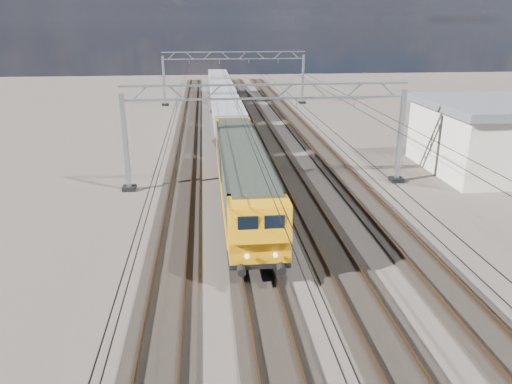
{
  "coord_description": "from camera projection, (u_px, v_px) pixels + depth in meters",
  "views": [
    {
      "loc": [
        -4.15,
        -29.23,
        11.1
      ],
      "look_at": [
        -1.57,
        -4.19,
        2.4
      ],
      "focal_mm": 35.0,
      "sensor_mm": 36.0,
      "label": 1
    }
  ],
  "objects": [
    {
      "name": "catenary_gantry_far",
      "position": [
        234.0,
        76.0,
        67.84
      ],
      "size": [
        19.9,
        0.9,
        7.11
      ],
      "color": "#98A0A6",
      "rests_on": "ground"
    },
    {
      "name": "catenary_gantry_mid",
      "position": [
        267.0,
        131.0,
        34.0
      ],
      "size": [
        19.9,
        0.9,
        7.11
      ],
      "color": "#98A0A6",
      "rests_on": "ground"
    },
    {
      "name": "track_loco",
      "position": [
        242.0,
        206.0,
        31.29
      ],
      "size": [
        2.6,
        140.0,
        0.3
      ],
      "color": "black",
      "rests_on": "ground"
    },
    {
      "name": "track_outer_west",
      "position": [
        178.0,
        208.0,
        30.91
      ],
      "size": [
        2.6,
        140.0,
        0.3
      ],
      "color": "black",
      "rests_on": "ground"
    },
    {
      "name": "ground",
      "position": [
        274.0,
        205.0,
        31.51
      ],
      "size": [
        160.0,
        160.0,
        0.0
      ],
      "primitive_type": "plane",
      "color": "#2B2520",
      "rests_on": "ground"
    },
    {
      "name": "hopper_wagon_mid",
      "position": [
        222.0,
        97.0,
        60.31
      ],
      "size": [
        3.38,
        13.0,
        3.25
      ],
      "color": "black",
      "rests_on": "ground"
    },
    {
      "name": "locomotive",
      "position": [
        242.0,
        172.0,
        30.3
      ],
      "size": [
        2.76,
        21.1,
        3.62
      ],
      "color": "black",
      "rests_on": "ground"
    },
    {
      "name": "hopper_wagon_third",
      "position": [
        219.0,
        83.0,
        73.66
      ],
      "size": [
        3.38,
        13.0,
        3.25
      ],
      "color": "black",
      "rests_on": "ground"
    },
    {
      "name": "hopper_wagon_lead",
      "position": [
        228.0,
        119.0,
        46.96
      ],
      "size": [
        3.38,
        13.0,
        3.25
      ],
      "color": "black",
      "rests_on": "ground"
    },
    {
      "name": "overhead_wires",
      "position": [
        260.0,
        96.0,
        37.15
      ],
      "size": [
        12.03,
        140.0,
        0.53
      ],
      "color": "black",
      "rests_on": "ground"
    },
    {
      "name": "track_outer_east",
      "position": [
        366.0,
        201.0,
        32.07
      ],
      "size": [
        2.6,
        140.0,
        0.3
      ],
      "color": "black",
      "rests_on": "ground"
    },
    {
      "name": "track_inner_east",
      "position": [
        305.0,
        203.0,
        31.68
      ],
      "size": [
        2.6,
        140.0,
        0.3
      ],
      "color": "black",
      "rests_on": "ground"
    }
  ]
}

